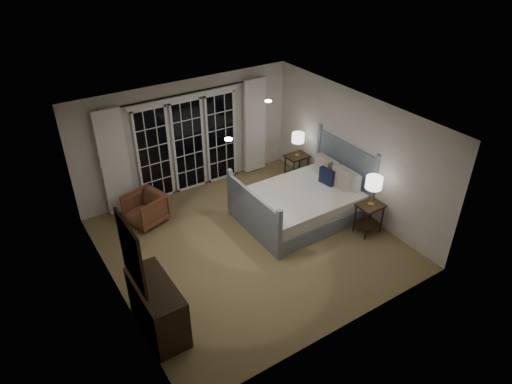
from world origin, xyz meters
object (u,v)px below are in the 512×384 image
nightstand_left (369,214)px  dresser (158,307)px  nightstand_right (297,164)px  armchair (146,209)px  lamp_left (374,183)px  bed (303,202)px  lamp_right (298,138)px

nightstand_left → dresser: dresser is taller
nightstand_right → armchair: bearing=175.3°
nightstand_left → lamp_left: bearing=-90.0°
bed → dresser: size_ratio=1.95×
nightstand_right → bed: bearing=-122.2°
lamp_left → dresser: lamp_left is taller
armchair → dresser: bearing=-34.7°
bed → nightstand_left: 1.35m
nightstand_left → bed: bearing=122.9°
lamp_right → armchair: (-3.56, 0.30, -0.76)m
armchair → lamp_left: bearing=35.5°
dresser → bed: bearing=18.1°
nightstand_left → dresser: bearing=-179.2°
nightstand_left → lamp_right: 2.47m
bed → dresser: bearing=-161.9°
armchair → dresser: (-0.86, -2.74, 0.11)m
bed → nightstand_left: bearing=-57.1°
nightstand_right → lamp_right: 0.66m
lamp_left → armchair: lamp_left is taller
lamp_left → armchair: (-3.51, 2.67, -0.80)m
nightstand_left → lamp_right: size_ratio=1.17×
lamp_left → nightstand_right: bearing=88.7°
bed → lamp_left: bearing=-57.1°
dresser → lamp_left: bearing=0.8°
lamp_left → bed: bearing=122.9°
lamp_left → lamp_right: 2.38m
lamp_right → dresser: (-4.43, -2.44, -0.65)m
lamp_left → lamp_right: size_ratio=1.10×
nightstand_left → lamp_right: lamp_right is taller
nightstand_left → armchair: armchair is taller
lamp_left → dresser: (-4.37, -0.06, -0.69)m
lamp_left → armchair: 4.48m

